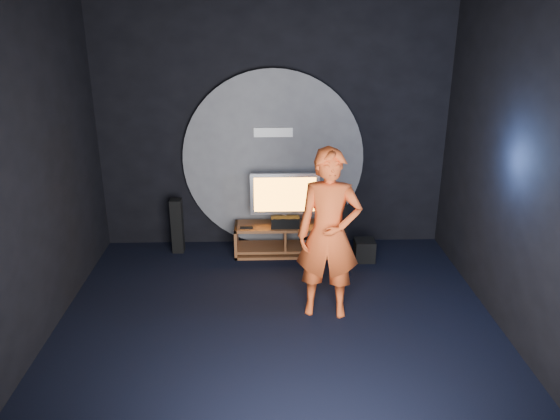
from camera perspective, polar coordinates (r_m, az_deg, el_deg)
The scene contains 14 objects.
floor at distance 6.19m, azimuth -0.24°, elevation -12.60°, with size 5.00×5.00×0.00m, color black.
back_wall at distance 7.86m, azimuth -0.73°, elevation 8.50°, with size 5.00×0.04×3.50m, color black.
front_wall at distance 3.15m, azimuth 0.90°, elevation -10.74°, with size 5.00×0.04×3.50m, color black.
left_wall at distance 5.93m, azimuth -25.20°, elevation 2.53°, with size 0.04×5.00×3.50m, color black.
right_wall at distance 6.04m, azimuth 24.21°, elevation 2.98°, with size 0.04×5.00×3.50m, color black.
wall_disc_panel at distance 7.91m, azimuth -0.71°, elevation 5.24°, with size 2.60×0.11×2.60m.
media_console at distance 7.91m, azimuth 0.56°, elevation -3.26°, with size 1.44×0.45×0.45m.
tv at distance 7.73m, azimuth 0.51°, elevation 1.44°, with size 0.98×0.22×0.75m.
center_speaker at distance 7.70m, azimuth 0.54°, elevation -1.29°, with size 0.40×0.15×0.15m, color black.
remote at distance 7.70m, azimuth -3.52°, elevation -1.85°, with size 0.18×0.05×0.02m, color black.
tower_speaker_left at distance 8.04m, azimuth -10.69°, elevation -1.63°, with size 0.16×0.18×0.81m, color black.
tower_speaker_right at distance 7.80m, azimuth 6.30°, elevation -2.10°, with size 0.16×0.18×0.81m, color black.
subwoofer at distance 7.82m, azimuth 8.80°, elevation -4.17°, with size 0.28×0.28×0.31m, color black.
player at distance 6.13m, azimuth 5.11°, elevation -2.56°, with size 0.72×0.47×1.98m, color #D24A1C.
Camera 1 is at (-0.13, -5.19, 3.38)m, focal length 35.00 mm.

